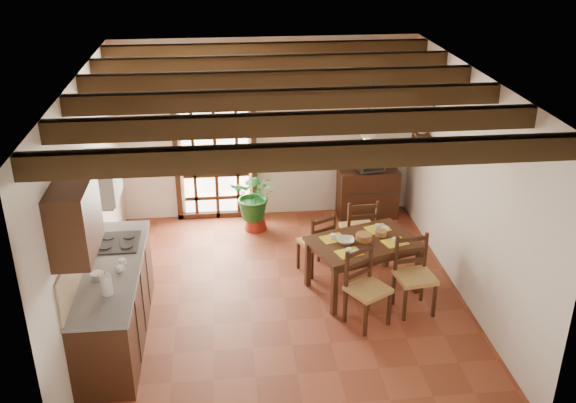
{
  "coord_description": "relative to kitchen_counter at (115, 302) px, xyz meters",
  "views": [
    {
      "loc": [
        -0.67,
        -6.82,
        4.47
      ],
      "look_at": [
        0.1,
        0.4,
        1.15
      ],
      "focal_mm": 40.0,
      "sensor_mm": 36.0,
      "label": 1
    }
  ],
  "objects": [
    {
      "name": "upper_cabinet",
      "position": [
        -0.12,
        -0.7,
        1.38
      ],
      "size": [
        0.35,
        0.8,
        0.7
      ],
      "primitive_type": "cube",
      "color": "#321B0F",
      "rests_on": "room_shell"
    },
    {
      "name": "kitchen_counter",
      "position": [
        0.0,
        0.0,
        0.0
      ],
      "size": [
        0.64,
        2.25,
        1.38
      ],
      "color": "#321B0F",
      "rests_on": "ground_plane"
    },
    {
      "name": "shelf_flowers",
      "position": [
        4.1,
        2.2,
        1.38
      ],
      "size": [
        0.14,
        0.14,
        0.36
      ],
      "color": "yellow",
      "rests_on": "shelf_vase"
    },
    {
      "name": "table_setting",
      "position": [
        2.97,
        0.7,
        0.22
      ],
      "size": [
        0.95,
        0.63,
        0.09
      ],
      "rotation": [
        0.0,
        0.0,
        0.32
      ],
      "color": "yellow",
      "rests_on": "dining_table"
    },
    {
      "name": "plant_pot",
      "position": [
        1.72,
        2.55,
        -0.36
      ],
      "size": [
        0.35,
        0.35,
        0.21
      ],
      "primitive_type": "cone",
      "color": "maroon",
      "rests_on": "ground_plane"
    },
    {
      "name": "table_bowl",
      "position": [
        2.74,
        0.67,
        0.26
      ],
      "size": [
        0.25,
        0.25,
        0.05
      ],
      "primitive_type": "imported",
      "rotation": [
        0.0,
        0.0,
        -0.15
      ],
      "color": "white",
      "rests_on": "dining_table"
    },
    {
      "name": "chair_far_left",
      "position": [
        2.46,
        1.23,
        -0.2
      ],
      "size": [
        0.53,
        0.52,
        0.86
      ],
      "rotation": [
        0.0,
        0.0,
        3.61
      ],
      "color": "tan",
      "rests_on": "ground_plane"
    },
    {
      "name": "pendant_lamp",
      "position": [
        2.97,
        0.8,
        1.6
      ],
      "size": [
        0.36,
        0.36,
        0.84
      ],
      "color": "black",
      "rests_on": "room_shell"
    },
    {
      "name": "chair_far_right",
      "position": [
        3.07,
        1.43,
        -0.17
      ],
      "size": [
        0.48,
        0.46,
        0.97
      ],
      "rotation": [
        0.0,
        0.0,
        3.21
      ],
      "color": "tan",
      "rests_on": "ground_plane"
    },
    {
      "name": "ground_plane",
      "position": [
        1.96,
        0.6,
        -0.47
      ],
      "size": [
        5.0,
        5.0,
        0.0
      ],
      "primitive_type": "plane",
      "color": "brown"
    },
    {
      "name": "dining_table",
      "position": [
        2.97,
        0.7,
        0.14
      ],
      "size": [
        1.5,
        1.2,
        0.71
      ],
      "rotation": [
        0.0,
        0.0,
        0.32
      ],
      "color": "#381F12",
      "rests_on": "ground_plane"
    },
    {
      "name": "room_shell",
      "position": [
        1.96,
        0.6,
        1.34
      ],
      "size": [
        4.52,
        5.02,
        2.81
      ],
      "color": "silver",
      "rests_on": "ground_plane"
    },
    {
      "name": "wall_shelf",
      "position": [
        4.1,
        2.2,
        1.04
      ],
      "size": [
        0.2,
        0.42,
        0.2
      ],
      "color": "#321B0F",
      "rests_on": "room_shell"
    },
    {
      "name": "range_hood",
      "position": [
        -0.09,
        0.55,
        1.26
      ],
      "size": [
        0.38,
        0.6,
        0.54
      ],
      "color": "white",
      "rests_on": "room_shell"
    },
    {
      "name": "chair_near_right",
      "position": [
        3.49,
        0.18,
        -0.18
      ],
      "size": [
        0.49,
        0.47,
        0.95
      ],
      "rotation": [
        0.0,
        0.0,
        0.12
      ],
      "color": "tan",
      "rests_on": "ground_plane"
    },
    {
      "name": "ceiling_beams",
      "position": [
        1.96,
        0.6,
        2.22
      ],
      "size": [
        4.5,
        4.34,
        0.2
      ],
      "color": "black",
      "rests_on": "room_shell"
    },
    {
      "name": "sideboard",
      "position": [
        3.51,
        2.83,
        -0.08
      ],
      "size": [
        0.94,
        0.45,
        0.79
      ],
      "primitive_type": "cube",
      "rotation": [
        0.0,
        0.0,
        0.04
      ],
      "color": "#321B0F",
      "rests_on": "ground_plane"
    },
    {
      "name": "fuse_box",
      "position": [
        3.46,
        3.08,
        1.28
      ],
      "size": [
        0.25,
        0.03,
        0.32
      ],
      "primitive_type": "cube",
      "color": "white",
      "rests_on": "room_shell"
    },
    {
      "name": "chair_near_left",
      "position": [
        2.87,
        -0.03,
        -0.18
      ],
      "size": [
        0.59,
        0.58,
        0.94
      ],
      "rotation": [
        0.0,
        0.0,
        0.53
      ],
      "color": "tan",
      "rests_on": "ground_plane"
    },
    {
      "name": "crt_tv",
      "position": [
        3.51,
        2.82,
        0.5
      ],
      "size": [
        0.46,
        0.43,
        0.35
      ],
      "rotation": [
        0.0,
        0.0,
        0.17
      ],
      "color": "black",
      "rests_on": "sideboard"
    },
    {
      "name": "potted_plant",
      "position": [
        1.72,
        2.55,
        0.1
      ],
      "size": [
        2.09,
        1.9,
        1.99
      ],
      "primitive_type": "imported",
      "rotation": [
        0.0,
        0.0,
        -0.23
      ],
      "color": "#144C19",
      "rests_on": "ground_plane"
    },
    {
      "name": "framed_picture",
      "position": [
        4.18,
        2.2,
        1.58
      ],
      "size": [
        0.03,
        0.32,
        0.32
      ],
      "color": "brown",
      "rests_on": "room_shell"
    },
    {
      "name": "shelf_vase",
      "position": [
        4.1,
        2.2,
        1.18
      ],
      "size": [
        0.15,
        0.15,
        0.15
      ],
      "primitive_type": "imported",
      "color": "#B2BFB2",
      "rests_on": "wall_shelf"
    },
    {
      "name": "french_door",
      "position": [
        1.16,
        3.05,
        0.7
      ],
      "size": [
        1.26,
        0.11,
        2.32
      ],
      "color": "white",
      "rests_on": "ground_plane"
    },
    {
      "name": "counter_items",
      "position": [
        0.0,
        0.09,
        0.49
      ],
      "size": [
        0.5,
        1.43,
        0.25
      ],
      "color": "black",
      "rests_on": "kitchen_counter"
    }
  ]
}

